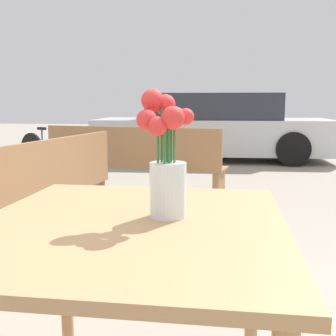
{
  "coord_description": "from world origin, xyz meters",
  "views": [
    {
      "loc": [
        0.3,
        -1.14,
        1.08
      ],
      "look_at": [
        0.1,
        0.06,
        0.9
      ],
      "focal_mm": 45.0,
      "sensor_mm": 36.0,
      "label": 1
    }
  ],
  "objects_px": {
    "table_front": "(131,252)",
    "parked_car": "(213,128)",
    "bench_middle": "(42,195)",
    "bench_near": "(133,163)",
    "flower_vase": "(166,166)",
    "bicycle": "(49,154)"
  },
  "relations": [
    {
      "from": "bench_near",
      "to": "bench_middle",
      "type": "distance_m",
      "value": 1.59
    },
    {
      "from": "bench_middle",
      "to": "parked_car",
      "type": "xyz_separation_m",
      "value": [
        0.82,
        5.59,
        0.14
      ]
    },
    {
      "from": "bench_middle",
      "to": "bicycle",
      "type": "distance_m",
      "value": 3.54
    },
    {
      "from": "flower_vase",
      "to": "bench_middle",
      "type": "xyz_separation_m",
      "value": [
        -1.11,
        1.43,
        -0.44
      ]
    },
    {
      "from": "bench_near",
      "to": "bench_middle",
      "type": "xyz_separation_m",
      "value": [
        -0.24,
        -1.58,
        -0.01
      ]
    },
    {
      "from": "table_front",
      "to": "flower_vase",
      "type": "height_order",
      "value": "flower_vase"
    },
    {
      "from": "table_front",
      "to": "bicycle",
      "type": "relative_size",
      "value": 0.76
    },
    {
      "from": "bench_near",
      "to": "parked_car",
      "type": "height_order",
      "value": "parked_car"
    },
    {
      "from": "bench_middle",
      "to": "bicycle",
      "type": "relative_size",
      "value": 1.29
    },
    {
      "from": "flower_vase",
      "to": "table_front",
      "type": "bearing_deg",
      "value": -146.85
    },
    {
      "from": "table_front",
      "to": "parked_car",
      "type": "height_order",
      "value": "parked_car"
    },
    {
      "from": "bench_middle",
      "to": "parked_car",
      "type": "bearing_deg",
      "value": 81.65
    },
    {
      "from": "bench_near",
      "to": "parked_car",
      "type": "xyz_separation_m",
      "value": [
        0.58,
        4.01,
        0.13
      ]
    },
    {
      "from": "table_front",
      "to": "bench_near",
      "type": "distance_m",
      "value": 3.17
    },
    {
      "from": "flower_vase",
      "to": "parked_car",
      "type": "relative_size",
      "value": 0.08
    },
    {
      "from": "table_front",
      "to": "flower_vase",
      "type": "bearing_deg",
      "value": 33.15
    },
    {
      "from": "flower_vase",
      "to": "parked_car",
      "type": "height_order",
      "value": "parked_car"
    },
    {
      "from": "table_front",
      "to": "parked_car",
      "type": "distance_m",
      "value": 7.09
    },
    {
      "from": "flower_vase",
      "to": "parked_car",
      "type": "xyz_separation_m",
      "value": [
        -0.29,
        7.02,
        -0.3
      ]
    },
    {
      "from": "parked_car",
      "to": "bench_near",
      "type": "bearing_deg",
      "value": -98.2
    },
    {
      "from": "bench_near",
      "to": "parked_car",
      "type": "relative_size",
      "value": 0.42
    },
    {
      "from": "table_front",
      "to": "parked_car",
      "type": "xyz_separation_m",
      "value": [
        -0.19,
        7.08,
        -0.05
      ]
    }
  ]
}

